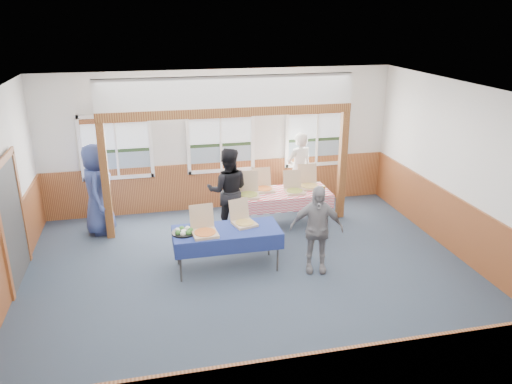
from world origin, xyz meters
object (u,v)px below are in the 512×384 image
woman_white (299,170)px  person_grey (316,229)px  table_left (227,232)px  man_blue (98,189)px  woman_black (228,191)px  table_right (282,194)px

woman_white → person_grey: 3.11m
table_left → person_grey: bearing=-5.4°
table_left → man_blue: (-2.32, 2.13, 0.25)m
person_grey → woman_black: bearing=134.8°
table_left → table_right: size_ratio=0.94×
table_right → man_blue: bearing=165.5°
woman_white → person_grey: (-0.63, -3.04, -0.09)m
person_grey → woman_white: bearing=92.1°
table_left → woman_white: woman_white is taller
man_blue → person_grey: man_blue is taller
table_left → man_blue: man_blue is taller
person_grey → table_left: bearing=178.1°
table_right → woman_white: 1.19m
table_left → person_grey: 1.58m
table_right → person_grey: bearing=-96.0°
man_blue → woman_white: bearing=-80.1°
table_left → woman_white: 3.39m
woman_black → person_grey: size_ratio=1.12×
table_right → man_blue: 3.83m
table_left → table_right: same height
table_left → woman_black: bearing=89.6°
woman_black → person_grey: (1.22, -2.02, -0.10)m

